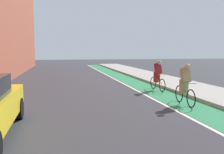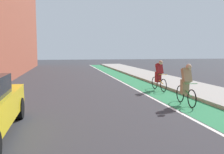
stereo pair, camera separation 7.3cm
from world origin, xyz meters
name	(u,v)px [view 1 (the left image)]	position (x,y,z in m)	size (l,w,h in m)	color
ground_plane	(83,88)	(0.00, 16.87, 0.00)	(91.82, 91.82, 0.00)	#38383D
bike_lane_paint	(134,82)	(3.64, 18.87, 0.00)	(1.60, 41.74, 0.00)	#2D8451
lane_divider_stripe	(121,82)	(2.74, 18.87, 0.00)	(0.12, 41.74, 0.00)	white
sidewalk_right	(165,80)	(5.89, 18.87, 0.07)	(2.91, 41.74, 0.14)	#A8A59E
cyclist_trailing	(185,83)	(3.52, 11.75, 0.85)	(0.48, 1.75, 1.63)	black
cyclist_far	(158,75)	(3.87, 15.35, 0.81)	(0.48, 1.73, 1.62)	black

